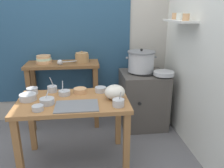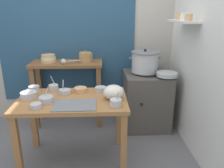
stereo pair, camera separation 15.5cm
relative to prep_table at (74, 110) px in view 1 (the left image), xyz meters
The scene contains 22 objects.
ground_plane 0.61m from the prep_table, 121.27° to the left, with size 9.00×9.00×0.00m, color slate.
wall_back 1.33m from the prep_table, 87.07° to the left, with size 4.40×0.12×2.60m.
wall_right 1.56m from the prep_table, 10.02° to the left, with size 0.30×3.20×2.60m.
prep_table is the anchor object (origin of this frame).
back_shelf_table 0.89m from the prep_table, 100.89° to the left, with size 0.96×0.40×0.90m.
stove_block 1.20m from the prep_table, 39.02° to the left, with size 0.60×0.61×0.78m.
steamer_pot 1.20m from the prep_table, 41.03° to the left, with size 0.41×0.36×0.31m.
clay_pot 0.95m from the prep_table, 83.89° to the left, with size 0.18×0.18×0.15m.
bowl_stack_enamel 1.03m from the prep_table, 114.62° to the left, with size 0.21×0.21×0.10m.
ladle 0.85m from the prep_table, 103.08° to the left, with size 0.27×0.10×0.07m.
serving_tray 0.21m from the prep_table, 76.00° to the right, with size 0.40×0.28×0.01m, color slate.
plastic_bag 0.46m from the prep_table, ahead, with size 0.21×0.19×0.15m, color silver.
wide_pan 1.26m from the prep_table, 26.02° to the left, with size 0.26×0.26×0.05m, color #B7BABF.
prep_bowl_0 0.47m from the prep_table, behind, with size 0.16×0.16×0.07m.
prep_bowl_1 0.24m from the prep_table, 69.99° to the left, with size 0.14×0.14×0.05m.
prep_bowl_2 0.37m from the prep_table, 132.56° to the left, with size 0.10×0.10×0.18m.
prep_bowl_3 0.38m from the prep_table, 33.65° to the left, with size 0.12×0.12×0.05m.
prep_bowl_4 0.39m from the prep_table, 144.00° to the right, with size 0.10×0.10×0.05m.
prep_bowl_5 0.22m from the prep_table, 123.83° to the left, with size 0.12×0.12×0.15m.
prep_bowl_6 0.50m from the prep_table, 25.62° to the right, with size 0.11×0.11×0.15m.
prep_bowl_7 0.51m from the prep_table, 153.71° to the left, with size 0.12×0.12×0.07m.
prep_bowl_8 0.29m from the prep_table, 161.09° to the right, with size 0.14×0.14×0.15m.
Camera 1 is at (0.17, -2.16, 1.58)m, focal length 36.20 mm.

